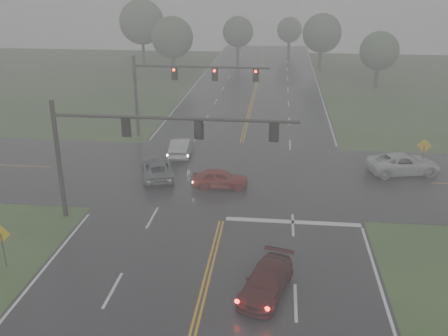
# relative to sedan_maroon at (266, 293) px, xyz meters

# --- Properties ---
(main_road) EXTENTS (18.00, 160.00, 0.02)m
(main_road) POSITION_rel_sedan_maroon_xyz_m (-3.08, 13.36, 0.00)
(main_road) COLOR black
(main_road) RESTS_ON ground
(cross_street) EXTENTS (120.00, 14.00, 0.02)m
(cross_street) POSITION_rel_sedan_maroon_xyz_m (-3.08, 15.36, 0.00)
(cross_street) COLOR black
(cross_street) RESTS_ON ground
(stop_bar) EXTENTS (8.50, 0.50, 0.01)m
(stop_bar) POSITION_rel_sedan_maroon_xyz_m (1.42, 7.76, 0.00)
(stop_bar) COLOR silver
(stop_bar) RESTS_ON ground
(sedan_maroon) EXTENTS (3.03, 4.91, 1.33)m
(sedan_maroon) POSITION_rel_sedan_maroon_xyz_m (0.00, 0.00, 0.00)
(sedan_maroon) COLOR #3F0B0C
(sedan_maroon) RESTS_ON ground
(sedan_red) EXTENTS (4.24, 1.94, 1.41)m
(sedan_red) POSITION_rel_sedan_maroon_xyz_m (-3.80, 12.77, 0.00)
(sedan_red) COLOR maroon
(sedan_red) RESTS_ON ground
(sedan_silver) EXTENTS (1.83, 4.73, 1.53)m
(sedan_silver) POSITION_rel_sedan_maroon_xyz_m (-7.98, 19.42, 0.00)
(sedan_silver) COLOR #A4A7AC
(sedan_silver) RESTS_ON ground
(car_grey) EXTENTS (3.61, 5.38, 1.37)m
(car_grey) POSITION_rel_sedan_maroon_xyz_m (-8.87, 14.23, 0.00)
(car_grey) COLOR #515458
(car_grey) RESTS_ON ground
(pickup_white) EXTENTS (6.11, 3.85, 1.57)m
(pickup_white) POSITION_rel_sedan_maroon_xyz_m (10.17, 17.24, 0.00)
(pickup_white) COLOR #BBBDBF
(pickup_white) RESTS_ON ground
(signal_gantry_near) EXTENTS (14.94, 0.34, 7.66)m
(signal_gantry_near) POSITION_rel_sedan_maroon_xyz_m (-8.61, 7.10, 5.41)
(signal_gantry_near) COLOR black
(signal_gantry_near) RESTS_ON ground
(signal_gantry_far) EXTENTS (12.73, 0.39, 7.71)m
(signal_gantry_far) POSITION_rel_sedan_maroon_xyz_m (-9.40, 24.64, 5.38)
(signal_gantry_far) COLOR black
(signal_gantry_far) RESTS_ON ground
(sign_diamond_west) EXTENTS (1.04, 0.08, 2.50)m
(sign_diamond_west) POSITION_rel_sedan_maroon_xyz_m (-13.94, 0.85, 1.69)
(sign_diamond_west) COLOR black
(sign_diamond_west) RESTS_ON ground
(sign_diamond_east) EXTENTS (1.12, 0.26, 2.71)m
(sign_diamond_east) POSITION_rel_sedan_maroon_xyz_m (11.74, 17.84, 1.83)
(sign_diamond_east) COLOR black
(sign_diamond_east) RESTS_ON ground
(tree_nw_a) EXTENTS (6.21, 6.21, 9.12)m
(tree_nw_a) POSITION_rel_sedan_maroon_xyz_m (-15.96, 54.37, 6.00)
(tree_nw_a) COLOR #30271F
(tree_nw_a) RESTS_ON ground
(tree_ne_a) EXTENTS (6.23, 6.23, 9.15)m
(tree_ne_a) POSITION_rel_sedan_maroon_xyz_m (6.68, 62.86, 6.02)
(tree_ne_a) COLOR #30271F
(tree_ne_a) RESTS_ON ground
(tree_n_mid) EXTENTS (5.47, 5.47, 8.03)m
(tree_n_mid) POSITION_rel_sedan_maroon_xyz_m (-7.54, 70.79, 5.28)
(tree_n_mid) COLOR #30271F
(tree_n_mid) RESTS_ON ground
(tree_e_near) EXTENTS (5.27, 5.27, 7.75)m
(tree_e_near) POSITION_rel_sedan_maroon_xyz_m (13.51, 49.90, 5.08)
(tree_e_near) COLOR #30271F
(tree_e_near) RESTS_ON ground
(tree_nw_b) EXTENTS (7.55, 7.55, 11.09)m
(tree_nw_b) POSITION_rel_sedan_maroon_xyz_m (-23.46, 64.95, 7.30)
(tree_nw_b) COLOR #30271F
(tree_nw_b) RESTS_ON ground
(tree_n_far) EXTENTS (4.89, 4.89, 7.18)m
(tree_n_far) POSITION_rel_sedan_maroon_xyz_m (1.72, 81.14, 4.71)
(tree_n_far) COLOR #30271F
(tree_n_far) RESTS_ON ground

